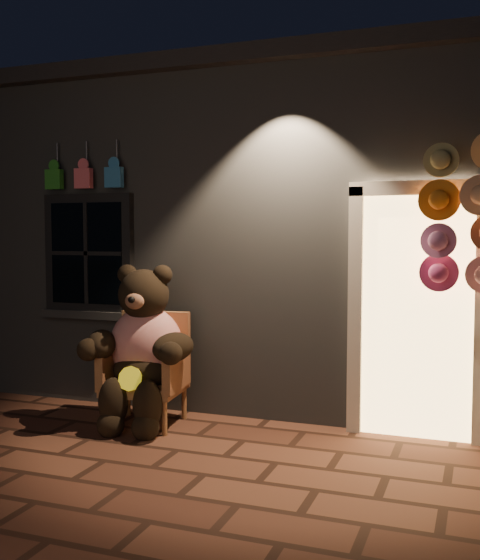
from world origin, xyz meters
The scene contains 4 objects.
ground centered at (0.00, 0.00, 0.00)m, with size 60.00×60.00×0.00m, color brown.
shop_building centered at (0.00, 3.99, 1.74)m, with size 7.30×5.95×3.51m.
wicker_armchair centered at (-1.01, 1.04, 0.51)m, with size 0.76×0.70×1.01m.
teddy_bear centered at (-1.00, 0.91, 0.72)m, with size 1.08×0.89×1.49m.
Camera 1 is at (1.86, -4.26, 1.74)m, focal length 42.00 mm.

